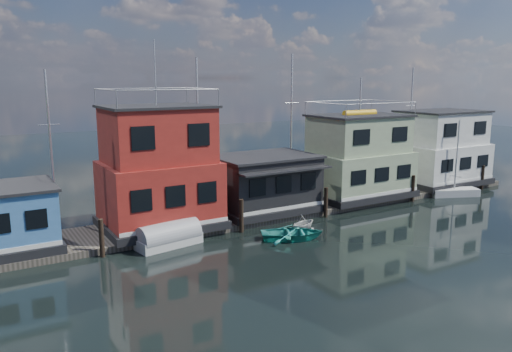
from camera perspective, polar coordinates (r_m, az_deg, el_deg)
ground at (r=28.34m, az=14.93°, el=-9.77°), size 160.00×160.00×0.00m
dock at (r=37.17m, az=1.61°, el=-4.05°), size 48.00×5.00×0.40m
houseboat_red at (r=32.64m, az=-11.05°, el=0.64°), size 7.40×5.90×11.86m
houseboat_dark at (r=36.37m, az=0.98°, el=-0.79°), size 7.40×6.10×4.06m
houseboat_green at (r=41.56m, az=11.58°, el=2.07°), size 8.40×5.90×7.03m
houseboat_white at (r=48.82m, az=20.31°, el=2.91°), size 8.40×5.90×6.66m
pilings at (r=34.50m, az=3.65°, el=-3.72°), size 42.28×0.28×2.20m
background_masts at (r=43.71m, az=2.70°, el=5.37°), size 36.40×0.16×12.00m
day_sailer at (r=45.97m, az=21.69°, el=-1.64°), size 4.32×2.86×6.49m
tarp_runabout at (r=30.55m, az=-9.93°, el=-6.84°), size 4.12×2.18×1.59m
dinghy_white at (r=32.99m, az=5.42°, el=-5.37°), size 2.70×2.50×1.17m
dinghy_teal at (r=31.44m, az=4.18°, el=-6.54°), size 4.74×4.21×0.81m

